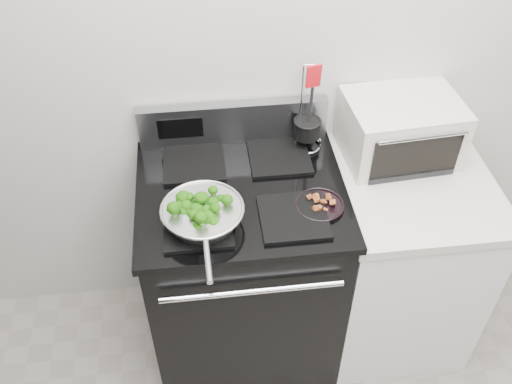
{
  "coord_description": "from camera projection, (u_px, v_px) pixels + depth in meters",
  "views": [
    {
      "loc": [
        -0.43,
        -0.15,
        2.41
      ],
      "look_at": [
        -0.25,
        1.36,
        0.98
      ],
      "focal_mm": 40.0,
      "sensor_mm": 36.0,
      "label": 1
    }
  ],
  "objects": [
    {
      "name": "counter",
      "position": [
        396.0,
        258.0,
        2.53
      ],
      "size": [
        0.62,
        0.68,
        0.92
      ],
      "color": "white",
      "rests_on": "floor"
    },
    {
      "name": "bacon_plate",
      "position": [
        320.0,
        203.0,
        2.06
      ],
      "size": [
        0.18,
        0.18,
        0.04
      ],
      "rotation": [
        0.0,
        0.0,
        -0.21
      ],
      "color": "black",
      "rests_on": "gas_range"
    },
    {
      "name": "broccoli_pile",
      "position": [
        202.0,
        210.0,
        1.97
      ],
      "size": [
        0.23,
        0.23,
        0.08
      ],
      "primitive_type": null,
      "color": "#0D3304",
      "rests_on": "skillet"
    },
    {
      "name": "gas_range",
      "position": [
        243.0,
        268.0,
        2.46
      ],
      "size": [
        0.79,
        0.69,
        1.13
      ],
      "color": "black",
      "rests_on": "floor"
    },
    {
      "name": "back_wall",
      "position": [
        310.0,
        44.0,
        2.14
      ],
      "size": [
        4.0,
        0.02,
        2.7
      ],
      "primitive_type": "cube",
      "color": "beige",
      "rests_on": "ground"
    },
    {
      "name": "skillet",
      "position": [
        203.0,
        214.0,
        1.98
      ],
      "size": [
        0.3,
        0.47,
        0.06
      ],
      "rotation": [
        0.0,
        0.0,
        0.02
      ],
      "color": "silver",
      "rests_on": "gas_range"
    },
    {
      "name": "toaster_oven",
      "position": [
        400.0,
        129.0,
        2.26
      ],
      "size": [
        0.46,
        0.36,
        0.25
      ],
      "rotation": [
        0.0,
        0.0,
        0.07
      ],
      "color": "beige",
      "rests_on": "counter"
    },
    {
      "name": "utensil_holder",
      "position": [
        307.0,
        133.0,
        2.29
      ],
      "size": [
        0.12,
        0.12,
        0.38
      ],
      "rotation": [
        0.0,
        0.0,
        0.19
      ],
      "color": "silver",
      "rests_on": "gas_range"
    }
  ]
}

